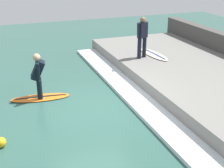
% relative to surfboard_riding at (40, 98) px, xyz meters
% --- Properties ---
extents(ground_plane, '(28.00, 28.00, 0.00)m').
position_rel_surfboard_riding_xyz_m(ground_plane, '(1.43, -1.26, -0.03)').
color(ground_plane, '#2D564C').
extents(concrete_ledge, '(4.40, 12.46, 0.50)m').
position_rel_surfboard_riding_xyz_m(concrete_ledge, '(5.52, -1.26, 0.22)').
color(concrete_ledge, slate).
rests_on(concrete_ledge, ground_plane).
extents(wave_foam_crest, '(0.85, 11.84, 0.12)m').
position_rel_surfboard_riding_xyz_m(wave_foam_crest, '(2.89, -1.26, 0.03)').
color(wave_foam_crest, silver).
rests_on(wave_foam_crest, ground_plane).
extents(surfboard_riding, '(1.94, 0.80, 0.07)m').
position_rel_surfboard_riding_xyz_m(surfboard_riding, '(0.00, 0.00, 0.00)').
color(surfboard_riding, orange).
rests_on(surfboard_riding, ground_plane).
extents(surfer_riding, '(0.52, 0.68, 1.46)m').
position_rel_surfboard_riding_xyz_m(surfer_riding, '(0.00, 0.00, 0.84)').
color(surfer_riding, black).
rests_on(surfer_riding, surfboard_riding).
extents(surfer_waiting_near, '(0.52, 0.37, 1.64)m').
position_rel_surfboard_riding_xyz_m(surfer_waiting_near, '(4.30, 1.42, 1.39)').
color(surfer_waiting_near, black).
rests_on(surfer_waiting_near, concrete_ledge).
extents(surfboard_waiting_near, '(0.69, 1.99, 0.07)m').
position_rel_surfboard_riding_xyz_m(surfboard_waiting_near, '(4.94, 1.57, 0.50)').
color(surfboard_waiting_near, beige).
rests_on(surfboard_waiting_near, concrete_ledge).
extents(marker_buoy, '(0.26, 0.26, 0.26)m').
position_rel_surfboard_riding_xyz_m(marker_buoy, '(-1.31, -2.49, 0.10)').
color(marker_buoy, yellow).
rests_on(marker_buoy, ground_plane).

